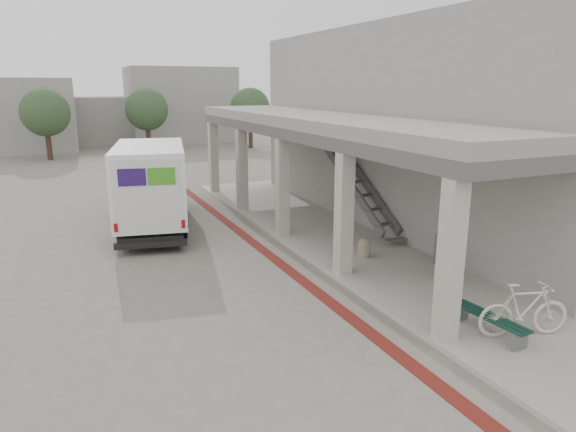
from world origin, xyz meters
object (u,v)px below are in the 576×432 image
fedex_truck (152,182)px  utility_cabinet (447,250)px  bench (490,321)px  bicycle_cream (524,310)px

fedex_truck → utility_cabinet: (6.55, -7.96, -1.05)m
utility_cabinet → bench: bearing=-131.1°
bench → utility_cabinet: size_ratio=1.97×
utility_cabinet → bicycle_cream: bearing=-122.4°
utility_cabinet → fedex_truck: bearing=117.5°
bench → bicycle_cream: 0.69m
fedex_truck → bicycle_cream: size_ratio=3.93×
bicycle_cream → bench: bearing=76.7°
bicycle_cream → fedex_truck: bearing=40.4°
utility_cabinet → bicycle_cream: size_ratio=0.47×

